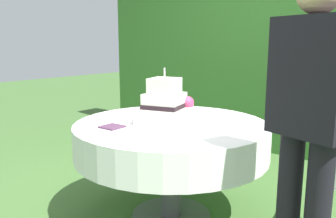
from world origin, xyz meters
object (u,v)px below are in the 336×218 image
(cake_table, at_px, (171,139))
(napkin_stack, at_px, (112,127))
(wedding_cake, at_px, (165,106))
(serving_plate_far, at_px, (214,111))
(serving_plate_near, at_px, (136,133))
(standing_person, at_px, (309,119))

(cake_table, bearing_deg, napkin_stack, -122.22)
(wedding_cake, height_order, napkin_stack, wedding_cake)
(serving_plate_far, height_order, napkin_stack, same)
(wedding_cake, height_order, serving_plate_near, wedding_cake)
(cake_table, distance_m, serving_plate_near, 0.40)
(standing_person, bearing_deg, napkin_stack, -175.06)
(cake_table, xyz_separation_m, serving_plate_near, (0.02, -0.38, 0.13))
(wedding_cake, height_order, serving_plate_far, wedding_cake)
(wedding_cake, bearing_deg, standing_person, -12.37)
(napkin_stack, bearing_deg, serving_plate_far, 73.38)
(serving_plate_far, bearing_deg, wedding_cake, -97.59)
(wedding_cake, distance_m, serving_plate_near, 0.38)
(cake_table, distance_m, wedding_cake, 0.25)
(serving_plate_near, xyz_separation_m, napkin_stack, (-0.24, 0.02, -0.00))
(standing_person, bearing_deg, cake_table, 165.92)
(serving_plate_near, bearing_deg, napkin_stack, 175.06)
(wedding_cake, bearing_deg, serving_plate_near, -81.81)
(wedding_cake, relative_size, serving_plate_far, 2.70)
(wedding_cake, distance_m, serving_plate_far, 0.57)
(wedding_cake, relative_size, serving_plate_near, 2.93)
(serving_plate_near, height_order, napkin_stack, same)
(wedding_cake, bearing_deg, napkin_stack, -119.70)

